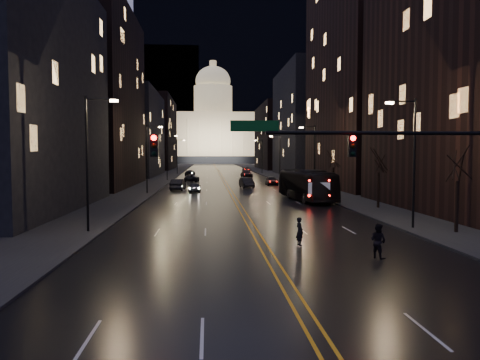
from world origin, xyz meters
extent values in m
plane|color=black|center=(0.00, 0.00, 0.00)|extent=(900.00, 900.00, 0.00)
cube|color=black|center=(0.00, 130.00, 0.01)|extent=(20.00, 320.00, 0.02)
cube|color=black|center=(-14.00, 130.00, 0.08)|extent=(8.00, 320.00, 0.16)
cube|color=black|center=(14.00, 130.00, 0.08)|extent=(8.00, 320.00, 0.16)
cube|color=orange|center=(0.00, 130.00, 0.03)|extent=(0.62, 320.00, 0.01)
cube|color=black|center=(-21.00, 22.00, 11.00)|extent=(12.00, 28.00, 22.00)
cube|color=black|center=(-21.00, 54.00, 14.00)|extent=(12.00, 30.00, 28.00)
cube|color=black|center=(-21.00, 92.00, 10.00)|extent=(12.00, 34.00, 20.00)
cube|color=black|center=(-21.00, 140.00, 12.00)|extent=(12.00, 40.00, 24.00)
cube|color=black|center=(21.00, 20.00, 12.00)|extent=(12.00, 26.00, 24.00)
cube|color=black|center=(21.00, 50.00, 19.00)|extent=(12.00, 30.00, 38.00)
cube|color=black|center=(21.00, 92.00, 13.00)|extent=(12.00, 34.00, 26.00)
cube|color=black|center=(21.00, 140.00, 11.00)|extent=(12.00, 40.00, 22.00)
cube|color=black|center=(40.00, 380.00, 65.00)|extent=(520.00, 60.00, 130.00)
cube|color=black|center=(0.00, 250.00, 2.00)|extent=(90.00, 50.00, 4.00)
cube|color=#DEBC80|center=(0.00, 250.00, 16.00)|extent=(80.00, 36.00, 24.00)
cylinder|color=#F9E2A0|center=(0.00, 250.00, 36.00)|extent=(22.00, 22.00, 16.00)
ellipsoid|color=#F9E2A0|center=(0.00, 250.00, 47.00)|extent=(20.00, 20.00, 17.00)
cylinder|color=#DEBC80|center=(0.00, 250.00, 55.50)|extent=(4.00, 4.00, 6.00)
cylinder|color=black|center=(5.50, 0.00, 6.20)|extent=(12.00, 0.18, 0.18)
cube|color=black|center=(-5.50, 0.00, 5.60)|extent=(0.35, 0.30, 1.00)
cube|color=black|center=(3.50, 0.00, 5.60)|extent=(0.35, 0.30, 1.00)
sphere|color=#FF0705|center=(-5.50, -0.18, 5.95)|extent=(0.24, 0.24, 0.24)
sphere|color=#FF0705|center=(3.50, -0.18, 5.95)|extent=(0.24, 0.24, 0.24)
cube|color=#053F14|center=(-1.00, 0.00, 6.50)|extent=(2.20, 0.06, 0.50)
cylinder|color=black|center=(11.00, 10.00, 4.50)|extent=(0.16, 0.16, 9.00)
cylinder|color=black|center=(10.10, 10.00, 8.80)|extent=(1.80, 0.10, 0.10)
cube|color=#FDCB97|center=(9.20, 10.00, 8.70)|extent=(0.50, 0.25, 0.15)
cylinder|color=black|center=(-11.00, 10.00, 4.50)|extent=(0.16, 0.16, 9.00)
cylinder|color=black|center=(-10.10, 10.00, 8.80)|extent=(1.80, 0.10, 0.10)
cube|color=#FDCB97|center=(-9.20, 10.00, 8.70)|extent=(0.50, 0.25, 0.15)
cylinder|color=black|center=(11.00, 40.00, 4.50)|extent=(0.16, 0.16, 9.00)
cylinder|color=black|center=(10.10, 40.00, 8.80)|extent=(1.80, 0.10, 0.10)
cube|color=#FDCB97|center=(9.20, 40.00, 8.70)|extent=(0.50, 0.25, 0.15)
cylinder|color=black|center=(-11.00, 40.00, 4.50)|extent=(0.16, 0.16, 9.00)
cylinder|color=black|center=(-10.10, 40.00, 8.80)|extent=(1.80, 0.10, 0.10)
cube|color=#FDCB97|center=(-9.20, 40.00, 8.70)|extent=(0.50, 0.25, 0.15)
cylinder|color=black|center=(11.00, 70.00, 4.50)|extent=(0.16, 0.16, 9.00)
cylinder|color=black|center=(10.10, 70.00, 8.80)|extent=(1.80, 0.10, 0.10)
cube|color=#FDCB97|center=(9.20, 70.00, 8.70)|extent=(0.50, 0.25, 0.15)
cylinder|color=black|center=(-11.00, 70.00, 4.50)|extent=(0.16, 0.16, 9.00)
cylinder|color=black|center=(-10.10, 70.00, 8.80)|extent=(1.80, 0.10, 0.10)
cube|color=#FDCB97|center=(-9.20, 70.00, 8.70)|extent=(0.50, 0.25, 0.15)
cylinder|color=black|center=(11.00, 100.00, 4.50)|extent=(0.16, 0.16, 9.00)
cylinder|color=black|center=(10.10, 100.00, 8.80)|extent=(1.80, 0.10, 0.10)
cube|color=#FDCB97|center=(9.20, 100.00, 8.70)|extent=(0.50, 0.25, 0.15)
cylinder|color=black|center=(-11.00, 100.00, 4.50)|extent=(0.16, 0.16, 9.00)
cylinder|color=black|center=(-10.10, 100.00, 8.80)|extent=(1.80, 0.10, 0.10)
cube|color=#FDCB97|center=(-9.20, 100.00, 8.70)|extent=(0.50, 0.25, 0.15)
cylinder|color=black|center=(13.00, 8.00, 1.75)|extent=(0.24, 0.24, 3.50)
cylinder|color=black|center=(13.00, 22.00, 1.75)|extent=(0.24, 0.24, 3.50)
cylinder|color=black|center=(13.00, 38.00, 1.75)|extent=(0.24, 0.24, 3.50)
imported|color=black|center=(7.92, 30.53, 1.74)|extent=(4.41, 12.75, 3.48)
imported|color=black|center=(-4.93, 42.53, 0.69)|extent=(1.69, 4.06, 1.37)
imported|color=black|center=(-7.39, 46.34, 0.82)|extent=(2.14, 5.08, 1.63)
imported|color=black|center=(-6.09, 66.71, 0.69)|extent=(2.86, 5.21, 1.38)
imported|color=black|center=(-7.43, 91.10, 0.71)|extent=(2.58, 5.11, 1.42)
imported|color=black|center=(2.82, 50.40, 0.80)|extent=(2.14, 5.01, 1.61)
imported|color=black|center=(7.44, 55.69, 0.78)|extent=(1.86, 4.57, 1.55)
imported|color=black|center=(5.52, 83.11, 0.75)|extent=(2.69, 5.36, 1.49)
imported|color=black|center=(8.20, 116.67, 0.66)|extent=(2.27, 4.77, 1.31)
imported|color=black|center=(2.09, 5.00, 0.82)|extent=(0.54, 0.68, 1.63)
imported|color=black|center=(5.38, 1.52, 0.88)|extent=(0.87, 0.97, 1.76)
camera|label=1|loc=(-3.11, -21.13, 5.24)|focal=35.00mm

